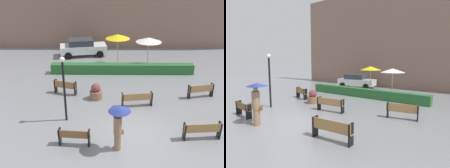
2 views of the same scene
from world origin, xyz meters
The scene contains 13 objects.
ground_plane centered at (0.00, 0.00, 0.00)m, with size 60.00×60.00×0.00m, color gray.
bench_near_left centered at (-2.86, -0.95, 0.50)m, with size 1.55×0.44×0.84m.
bench_far_left centered at (-4.21, 4.64, 0.54)m, with size 1.57×0.76×0.92m.
bench_near_right centered at (3.34, -0.40, 0.53)m, with size 1.90×0.49×0.90m.
bench_mid_center centered at (0.40, 2.97, 0.52)m, with size 1.91×0.61×0.87m.
bench_far_right centered at (4.57, 4.22, 0.52)m, with size 1.73×0.67×0.88m.
pedestrian_with_umbrella centered at (-0.77, -1.23, 1.41)m, with size 1.02×1.02×2.15m.
planter_pot centered at (-2.14, 3.97, 0.45)m, with size 0.80×0.80×1.04m.
lamp_post centered at (-3.61, 1.34, 2.27)m, with size 0.28×0.28×3.66m.
patio_umbrella_yellow centered at (-0.72, 10.29, 2.46)m, with size 2.00×2.00×2.64m.
patio_umbrella_white centered at (1.74, 9.64, 2.36)m, with size 2.06×2.06×2.54m.
hedge_strip centered at (-0.37, 8.40, 0.38)m, with size 11.05×0.70×0.76m, color #28602D.
parked_car centered at (-3.93, 12.83, 0.82)m, with size 4.45×2.57×1.57m.
Camera 1 is at (-0.95, -11.86, 8.03)m, focal length 44.40 mm.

